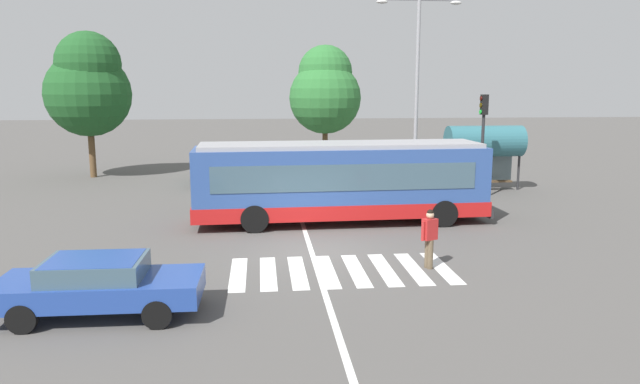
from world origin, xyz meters
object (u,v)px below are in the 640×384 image
Objects in this scene: twin_arm_street_lamp at (417,72)px; background_tree_right at (325,90)px; parked_car_teal at (211,169)px; parked_car_white at (261,169)px; city_transit_bus at (341,182)px; parked_car_red at (313,168)px; background_tree_left at (88,85)px; bus_stop_shelter at (484,142)px; foreground_sedan at (99,283)px; pedestrian_crossing_street at (429,235)px; traffic_light_far_corner at (483,130)px.

twin_arm_street_lamp reaches higher than background_tree_right.
parked_car_teal and parked_car_white have the same top height.
twin_arm_street_lamp is at bearing 59.23° from city_transit_bus.
parked_car_white is at bearing 107.17° from city_transit_bus.
parked_car_red is at bearing 91.00° from city_transit_bus.
parked_car_white is at bearing 173.62° from twin_arm_street_lamp.
parked_car_white is at bearing -18.15° from background_tree_left.
parked_car_white is 0.56× the size of background_tree_left.
background_tree_left is at bearing 162.59° from bus_stop_shelter.
parked_car_red is (6.52, 18.51, 0.00)m from foreground_sedan.
parked_car_white is 10.10m from background_tree_right.
pedestrian_crossing_street reaches higher than parked_car_red.
city_transit_bus is 11.02m from foreground_sedan.
twin_arm_street_lamp reaches higher than parked_car_white.
twin_arm_street_lamp is (11.92, 17.50, 5.13)m from foreground_sedan.
parked_car_white is 1.00× the size of parked_car_red.
parked_car_teal is at bearing 119.71° from city_transit_bus.
foreground_sedan is 22.78m from background_tree_left.
pedestrian_crossing_street is 17.55m from parked_car_teal.
twin_arm_street_lamp is 18.26m from background_tree_left.
twin_arm_street_lamp reaches higher than pedestrian_crossing_street.
bus_stop_shelter is 0.48× the size of background_tree_right.
background_tree_left is (-14.29, 18.84, 4.26)m from pedestrian_crossing_street.
city_transit_bus is at bearing -94.49° from background_tree_right.
twin_arm_street_lamp reaches higher than background_tree_left.
traffic_light_far_corner is at bearing -67.87° from background_tree_right.
twin_arm_street_lamp is 1.22× the size of background_tree_right.
parked_car_white is 11.71m from bus_stop_shelter.
background_tree_right reaches higher than parked_car_white.
background_tree_left reaches higher than foreground_sedan.
traffic_light_far_corner is at bearing -24.45° from background_tree_left.
background_tree_right is at bearing 61.48° from parked_car_white.
background_tree_right reaches higher than foreground_sedan.
twin_arm_street_lamp reaches higher than parked_car_red.
background_tree_left is at bearing 166.17° from parked_car_red.
bus_stop_shelter is at bearing -40.20° from twin_arm_street_lamp.
traffic_light_far_corner is 5.84m from twin_arm_street_lamp.
foreground_sedan and parked_car_red have the same top height.
bus_stop_shelter is at bearing 38.14° from city_transit_bus.
parked_car_teal is 0.59× the size of background_tree_right.
background_tree_right is at bearing 90.79° from pedestrian_crossing_street.
background_tree_right is (-6.70, 11.44, 2.50)m from bus_stop_shelter.
parked_car_white is at bearing 106.74° from pedestrian_crossing_street.
traffic_light_far_corner is 0.61× the size of background_tree_right.
background_tree_right is at bearing 85.51° from city_transit_bus.
parked_car_teal is at bearing -131.89° from background_tree_right.
parked_car_white is (-4.72, 15.70, -0.20)m from pedestrian_crossing_street.
background_tree_left is at bearing 157.08° from parked_car_teal.
background_tree_left reaches higher than bus_stop_shelter.
foreground_sedan is 0.98× the size of parked_car_teal.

